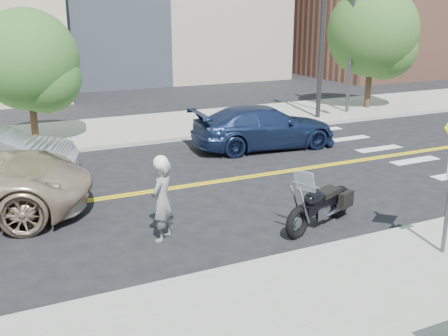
% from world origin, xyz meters
% --- Properties ---
extents(ground_plane, '(120.00, 120.00, 0.00)m').
position_xyz_m(ground_plane, '(0.00, 0.00, 0.00)').
color(ground_plane, black).
rests_on(ground_plane, ground).
extents(sidewalk_far, '(60.00, 5.00, 0.15)m').
position_xyz_m(sidewalk_far, '(0.00, 7.50, 0.07)').
color(sidewalk_far, '#9E9B91').
rests_on(sidewalk_far, ground_plane).
extents(lamp_post, '(0.16, 0.16, 8.00)m').
position_xyz_m(lamp_post, '(12.00, 6.50, 4.15)').
color(lamp_post, '#4C4C51').
rests_on(lamp_post, sidewalk_far).
extents(traffic_light, '(0.28, 4.50, 7.00)m').
position_xyz_m(traffic_light, '(10.00, 5.08, 4.67)').
color(traffic_light, black).
rests_on(traffic_light, sidewalk_far).
extents(motorcyclist, '(0.75, 0.74, 1.85)m').
position_xyz_m(motorcyclist, '(-0.41, -3.08, 0.92)').
color(motorcyclist, '#B2B2B7').
rests_on(motorcyclist, ground).
extents(motorcycle, '(2.48, 1.58, 1.45)m').
position_xyz_m(motorcycle, '(3.02, -3.88, 0.73)').
color(motorcycle, black).
rests_on(motorcycle, ground).
extents(parked_car_blue, '(5.33, 2.55, 1.50)m').
position_xyz_m(parked_car_blue, '(5.42, 2.80, 0.75)').
color(parked_car_blue, '#1A274E').
rests_on(parked_car_blue, ground).
extents(tree_far_a, '(3.51, 3.51, 4.80)m').
position_xyz_m(tree_far_a, '(-1.83, 6.69, 3.04)').
color(tree_far_a, '#382619').
rests_on(tree_far_a, ground).
extents(tree_far_b, '(4.25, 4.25, 5.88)m').
position_xyz_m(tree_far_b, '(13.65, 7.04, 3.75)').
color(tree_far_b, '#382619').
rests_on(tree_far_b, ground).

